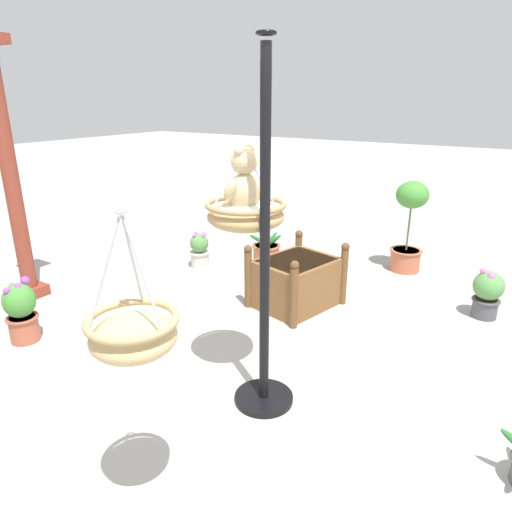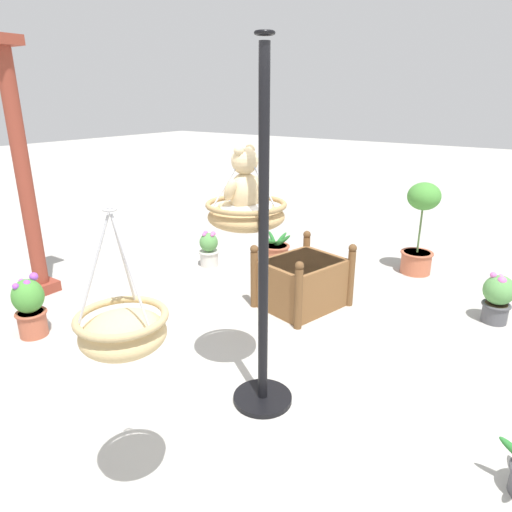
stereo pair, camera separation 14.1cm
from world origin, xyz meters
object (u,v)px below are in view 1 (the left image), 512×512
(hanging_basket_left_high, at_px, (133,333))
(wooden_planter_box, at_px, (296,281))
(display_pole_central, at_px, (264,305))
(potted_plant_flowering_red, at_px, (409,225))
(hanging_basket_with_teddy, at_px, (246,214))
(greenhouse_pillar_left, at_px, (11,181))
(potted_plant_small_succulent, at_px, (200,250))
(potted_plant_bushy_green, at_px, (21,311))
(potted_plant_tall_leafy, at_px, (266,253))
(potted_plant_trailing_ivy, at_px, (487,293))
(teddy_bear, at_px, (243,185))

(hanging_basket_left_high, height_order, wooden_planter_box, hanging_basket_left_high)
(display_pole_central, bearing_deg, potted_plant_flowering_red, -2.43)
(hanging_basket_with_teddy, height_order, greenhouse_pillar_left, greenhouse_pillar_left)
(potted_plant_flowering_red, bearing_deg, potted_plant_small_succulent, 119.37)
(hanging_basket_left_high, xyz_separation_m, greenhouse_pillar_left, (1.40, 3.28, 0.18))
(potted_plant_bushy_green, bearing_deg, display_pole_central, -79.60)
(potted_plant_tall_leafy, xyz_separation_m, potted_plant_small_succulent, (-0.48, 0.75, 0.04))
(potted_plant_trailing_ivy, bearing_deg, hanging_basket_left_high, 161.77)
(potted_plant_bushy_green, bearing_deg, hanging_basket_left_high, -107.97)
(greenhouse_pillar_left, bearing_deg, potted_plant_small_succulent, -30.10)
(potted_plant_flowering_red, xyz_separation_m, potted_plant_trailing_ivy, (-0.92, -1.07, -0.34))
(potted_plant_flowering_red, relative_size, potted_plant_tall_leafy, 2.55)
(display_pole_central, bearing_deg, teddy_bear, 61.22)
(potted_plant_bushy_green, xyz_separation_m, potted_plant_small_succulent, (2.42, -0.13, -0.07))
(display_pole_central, distance_m, hanging_basket_with_teddy, 0.65)
(display_pole_central, height_order, potted_plant_trailing_ivy, display_pole_central)
(hanging_basket_with_teddy, height_order, teddy_bear, teddy_bear)
(teddy_bear, distance_m, wooden_planter_box, 1.97)
(potted_plant_small_succulent, bearing_deg, teddy_bear, -133.35)
(display_pole_central, xyz_separation_m, hanging_basket_with_teddy, (0.15, 0.25, 0.58))
(display_pole_central, xyz_separation_m, potted_plant_small_succulent, (1.98, 2.22, -0.56))
(greenhouse_pillar_left, distance_m, potted_plant_bushy_green, 1.50)
(teddy_bear, xyz_separation_m, potted_plant_bushy_green, (-0.58, 2.08, -1.28))
(wooden_planter_box, relative_size, potted_plant_trailing_ivy, 1.95)
(hanging_basket_left_high, bearing_deg, potted_plant_trailing_ivy, -18.23)
(hanging_basket_with_teddy, relative_size, potted_plant_tall_leafy, 1.25)
(hanging_basket_with_teddy, distance_m, potted_plant_flowering_red, 3.28)
(hanging_basket_left_high, bearing_deg, teddy_bear, 12.41)
(teddy_bear, bearing_deg, potted_plant_small_succulent, 46.65)
(wooden_planter_box, height_order, potted_plant_bushy_green, wooden_planter_box)
(greenhouse_pillar_left, distance_m, potted_plant_trailing_ivy, 5.08)
(potted_plant_bushy_green, bearing_deg, greenhouse_pillar_left, 54.99)
(greenhouse_pillar_left, bearing_deg, potted_plant_flowering_red, -47.47)
(display_pole_central, height_order, greenhouse_pillar_left, greenhouse_pillar_left)
(hanging_basket_with_teddy, distance_m, potted_plant_tall_leafy, 2.87)
(hanging_basket_left_high, distance_m, potted_plant_tall_leafy, 4.07)
(greenhouse_pillar_left, xyz_separation_m, potted_plant_tall_leafy, (2.26, -1.78, -1.13))
(display_pole_central, height_order, potted_plant_tall_leafy, display_pole_central)
(teddy_bear, xyz_separation_m, wooden_planter_box, (1.46, 0.30, -1.30))
(display_pole_central, xyz_separation_m, hanging_basket_left_high, (-1.20, -0.02, 0.35))
(potted_plant_flowering_red, bearing_deg, wooden_planter_box, 157.23)
(greenhouse_pillar_left, distance_m, wooden_planter_box, 3.20)
(potted_plant_small_succulent, xyz_separation_m, potted_plant_trailing_ivy, (0.41, -3.43, 0.04))
(display_pole_central, height_order, potted_plant_flowering_red, display_pole_central)
(wooden_planter_box, distance_m, potted_plant_small_succulent, 1.69)
(potted_plant_flowering_red, bearing_deg, display_pole_central, 177.57)
(potted_plant_bushy_green, distance_m, potted_plant_trailing_ivy, 4.54)
(display_pole_central, bearing_deg, potted_plant_trailing_ivy, -26.78)
(potted_plant_tall_leafy, distance_m, potted_plant_bushy_green, 3.03)
(greenhouse_pillar_left, relative_size, potted_plant_tall_leafy, 5.94)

